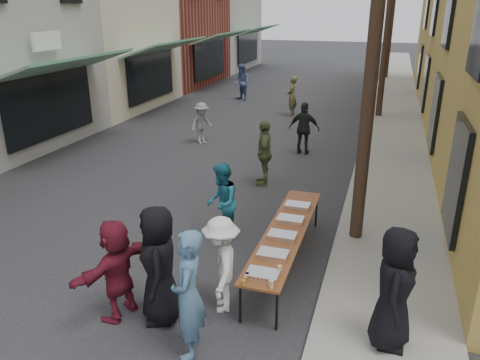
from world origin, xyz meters
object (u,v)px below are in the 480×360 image
Objects in this scene: utility_pole_mid at (390,9)px; guest_front_a at (159,265)px; serving_table at (286,232)px; server at (394,289)px; utility_pole_far at (393,7)px; guest_front_c at (222,203)px; utility_pole_near at (377,15)px; catering_tray_sausage at (263,274)px.

utility_pole_mid is 16.25m from guest_front_a.
server reaches higher than serving_table.
utility_pole_mid is 1.00× the size of utility_pole_far.
guest_front_a is 3.44m from server.
guest_front_c is 4.21m from server.
utility_pole_mid is at bearing 6.88° from server.
utility_pole_near is 5.00m from catering_tray_sausage.
server is (3.42, -2.45, 0.17)m from guest_front_c.
utility_pole_far is (0.00, 24.00, 0.00)m from utility_pole_near.
guest_front_c is at bearing 58.49° from server.
serving_table is 2.64m from server.
utility_pole_near is at bearing -90.00° from utility_pole_far.
catering_tray_sausage is at bearing -110.90° from utility_pole_near.
serving_table is at bearing 50.71° from guest_front_c.
server is at bearing -4.17° from catering_tray_sausage.
catering_tray_sausage is at bearing 90.02° from server.
utility_pole_mid reaches higher than guest_front_a.
catering_tray_sausage is (0.00, -1.65, 0.08)m from serving_table.
utility_pole_mid reaches higher than serving_table.
serving_table is (-1.20, -25.48, -3.79)m from utility_pole_far.
utility_pole_mid is 15.68m from server.
guest_front_a is at bearing -125.06° from serving_table.
utility_pole_far is at bearing 87.31° from serving_table.
guest_front_a is 1.05× the size of server.
serving_table is at bearing -95.07° from utility_pole_mid.
utility_pole_far reaches higher than guest_front_c.
serving_table is at bearing 120.26° from guest_front_a.
utility_pole_mid is at bearing 152.69° from guest_front_c.
guest_front_c is (-1.50, 2.32, 0.05)m from catering_tray_sausage.
utility_pole_mid is at bearing 84.93° from serving_table.
server is (3.42, 0.35, 0.05)m from guest_front_a.
catering_tray_sausage reaches higher than serving_table.
utility_pole_mid is at bearing 145.52° from guest_front_a.
guest_front_a is at bearing -99.80° from utility_pole_mid.
utility_pole_mid reaches higher than server.
catering_tray_sausage is at bearing -92.52° from utility_pole_far.
serving_table is 8.00× the size of catering_tray_sausage.
guest_front_a reaches higher than serving_table.
serving_table is at bearing 51.10° from server.
utility_pole_far is at bearing 5.70° from server.
catering_tray_sausage is 0.30× the size of guest_front_c.
serving_table is 2.63m from guest_front_a.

